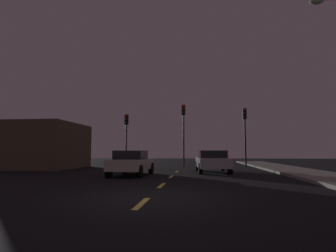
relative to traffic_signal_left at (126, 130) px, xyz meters
The scene contains 12 objects.
ground_plane 10.92m from the traffic_signal_left, 61.42° to the right, with size 80.00×80.00×0.00m, color black.
sidewalk_curb_right 15.80m from the traffic_signal_left, 36.24° to the right, with size 3.00×40.00×0.15m, color gray.
lane_stripe_nearest 18.34m from the traffic_signal_left, 73.97° to the right, with size 0.16×1.60×0.01m, color #EACC4C.
lane_stripe_second 14.80m from the traffic_signal_left, 69.80° to the right, with size 0.16×1.60×0.01m, color #EACC4C.
lane_stripe_third 11.43m from the traffic_signal_left, 62.92° to the right, with size 0.16×1.60×0.01m, color #EACC4C.
lane_stripe_fourth 8.42m from the traffic_signal_left, 50.05° to the right, with size 0.16×1.60×0.01m, color #EACC4C.
traffic_signal_left is the anchor object (origin of this frame).
traffic_signal_center 5.15m from the traffic_signal_left, ahead, with size 0.32×0.38×5.40m.
traffic_signal_right 10.38m from the traffic_signal_left, ahead, with size 0.32×0.38×5.00m.
car_stopped_ahead 10.05m from the traffic_signal_left, 41.75° to the right, with size 2.18×4.12×1.37m.
car_adjacent_lane 9.99m from the traffic_signal_left, 73.43° to the right, with size 1.94×3.90×1.35m.
storefront_left 6.97m from the traffic_signal_left, 147.99° to the right, with size 5.51×6.17×3.50m, color brown.
Camera 1 is at (1.43, -8.21, 1.29)m, focal length 29.91 mm.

